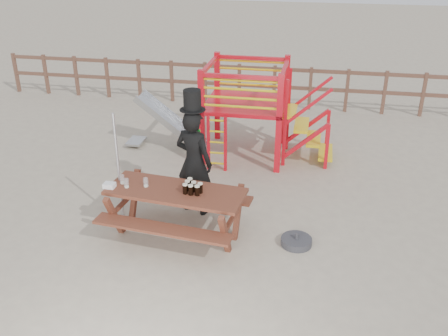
% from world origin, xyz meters
% --- Properties ---
extents(ground, '(60.00, 60.00, 0.00)m').
position_xyz_m(ground, '(0.00, 0.00, 0.00)').
color(ground, tan).
rests_on(ground, ground).
extents(back_fence, '(15.09, 0.09, 1.20)m').
position_xyz_m(back_fence, '(0.00, 7.00, 0.74)').
color(back_fence, brown).
rests_on(back_fence, ground).
extents(playground_fort, '(4.71, 1.84, 2.10)m').
position_xyz_m(playground_fort, '(0.12, 3.58, 1.07)').
color(playground_fort, red).
rests_on(playground_fort, ground).
extents(picnic_table, '(2.36, 1.75, 0.86)m').
position_xyz_m(picnic_table, '(-0.39, 0.07, 0.54)').
color(picnic_table, brown).
rests_on(picnic_table, ground).
extents(man_with_hat, '(0.81, 0.66, 2.26)m').
position_xyz_m(man_with_hat, '(-0.30, 0.92, 1.01)').
color(man_with_hat, black).
rests_on(man_with_hat, ground).
extents(metal_pole, '(0.04, 0.04, 2.02)m').
position_xyz_m(metal_pole, '(-1.40, 0.23, 1.01)').
color(metal_pole, '#B2B2B7').
rests_on(metal_pole, ground).
extents(parasol_base, '(0.50, 0.50, 0.21)m').
position_xyz_m(parasol_base, '(1.57, 0.17, 0.06)').
color(parasol_base, '#333337').
rests_on(parasol_base, ground).
extents(paper_bag, '(0.19, 0.15, 0.08)m').
position_xyz_m(paper_bag, '(-1.46, -0.05, 0.90)').
color(paper_bag, white).
rests_on(paper_bag, picnic_table).
extents(stout_pints, '(0.30, 0.30, 0.17)m').
position_xyz_m(stout_pints, '(-0.11, 0.05, 0.94)').
color(stout_pints, black).
rests_on(stout_pints, picnic_table).
extents(empty_glasses, '(0.49, 0.20, 0.15)m').
position_xyz_m(empty_glasses, '(-1.13, 0.07, 0.92)').
color(empty_glasses, silver).
rests_on(empty_glasses, picnic_table).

